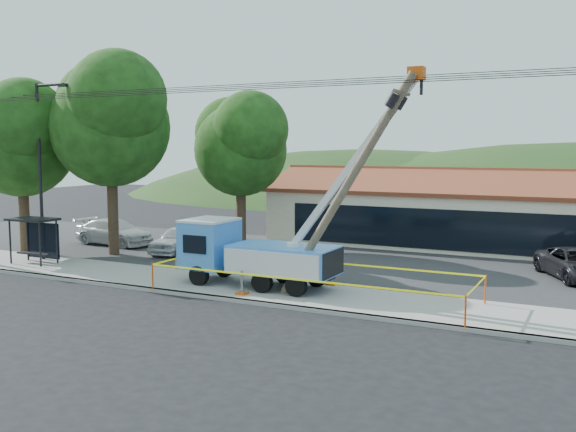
# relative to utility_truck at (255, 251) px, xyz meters

# --- Properties ---
(ground) EXTENTS (120.00, 120.00, 0.00)m
(ground) POSITION_rel_utility_truck_xyz_m (1.23, -4.42, -1.60)
(ground) COLOR black
(ground) RESTS_ON ground
(curb) EXTENTS (60.00, 0.25, 0.15)m
(curb) POSITION_rel_utility_truck_xyz_m (1.23, -2.32, -1.53)
(curb) COLOR #9C9A92
(curb) RESTS_ON ground
(sidewalk) EXTENTS (60.00, 4.00, 0.15)m
(sidewalk) POSITION_rel_utility_truck_xyz_m (1.23, -0.42, -1.53)
(sidewalk) COLOR #9C9A92
(sidewalk) RESTS_ON ground
(parking_lot) EXTENTS (60.00, 12.00, 0.10)m
(parking_lot) POSITION_rel_utility_truck_xyz_m (1.23, 7.58, -1.55)
(parking_lot) COLOR #28282B
(parking_lot) RESTS_ON ground
(strip_mall) EXTENTS (22.50, 8.53, 4.67)m
(strip_mall) POSITION_rel_utility_truck_xyz_m (5.23, 15.56, 0.28)
(strip_mall) COLOR beige
(strip_mall) RESTS_ON ground
(streetlight) EXTENTS (2.13, 0.22, 9.00)m
(streetlight) POSITION_rel_utility_truck_xyz_m (-12.56, 0.58, 3.70)
(streetlight) COLOR black
(streetlight) RESTS_ON ground
(tree_west_near) EXTENTS (7.56, 6.72, 10.80)m
(tree_west_near) POSITION_rel_utility_truck_xyz_m (-10.77, 3.58, 5.92)
(tree_west_near) COLOR #332316
(tree_west_near) RESTS_ON ground
(tree_west_far) EXTENTS (6.84, 6.08, 9.48)m
(tree_west_far) POSITION_rel_utility_truck_xyz_m (-15.77, 2.08, 4.94)
(tree_west_far) COLOR #332316
(tree_west_far) RESTS_ON ground
(tree_lot) EXTENTS (6.30, 5.60, 8.94)m
(tree_lot) POSITION_rel_utility_truck_xyz_m (-5.77, 8.58, 4.61)
(tree_lot) COLOR #332316
(tree_lot) RESTS_ON ground
(hill_west) EXTENTS (78.40, 56.00, 28.00)m
(hill_west) POSITION_rel_utility_truck_xyz_m (-13.77, 50.58, -1.60)
(hill_west) COLOR #1D3914
(hill_west) RESTS_ON ground
(utility_truck) EXTENTS (10.24, 3.61, 8.54)m
(utility_truck) POSITION_rel_utility_truck_xyz_m (0.00, 0.00, 0.00)
(utility_truck) COLOR black
(utility_truck) RESTS_ON ground
(leaning_pole) EXTENTS (5.33, 1.77, 8.46)m
(leaning_pole) POSITION_rel_utility_truck_xyz_m (4.43, -0.56, 3.13)
(leaning_pole) COLOR brown
(leaning_pole) RESTS_ON ground
(bus_shelter) EXTENTS (2.37, 1.50, 2.25)m
(bus_shelter) POSITION_rel_utility_truck_xyz_m (-12.26, -0.31, 0.18)
(bus_shelter) COLOR black
(bus_shelter) RESTS_ON ground
(caution_tape) EXTENTS (12.45, 3.67, 1.06)m
(caution_tape) POSITION_rel_utility_truck_xyz_m (2.89, -0.71, -0.66)
(caution_tape) COLOR #D14B0B
(caution_tape) RESTS_ON ground
(car_silver) EXTENTS (2.24, 4.54, 1.49)m
(car_silver) POSITION_rel_utility_truck_xyz_m (-7.93, 5.59, -1.60)
(car_silver) COLOR silver
(car_silver) RESTS_ON ground
(car_white) EXTENTS (5.29, 2.44, 1.50)m
(car_white) POSITION_rel_utility_truck_xyz_m (-13.12, 6.25, -1.60)
(car_white) COLOR silver
(car_white) RESTS_ON ground
(car_dark) EXTENTS (4.21, 5.34, 1.35)m
(car_dark) POSITION_rel_utility_truck_xyz_m (11.88, 7.63, -1.60)
(car_dark) COLOR black
(car_dark) RESTS_ON ground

